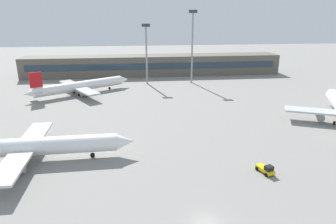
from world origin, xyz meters
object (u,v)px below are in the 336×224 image
Objects in this scene: floodlight_tower_west at (192,42)px; floodlight_tower_east at (146,49)px; baggage_tug_yellow at (266,169)px; airplane_near at (31,147)px; airplane_far at (81,86)px.

floodlight_tower_east is (-18.37, 0.23, -2.61)m from floodlight_tower_west.
baggage_tug_yellow is 0.14× the size of floodlight_tower_west.
floodlight_tower_west is 1.21× the size of floodlight_tower_east.
airplane_near is 1.16× the size of airplane_far.
airplane_near is 79.56m from floodlight_tower_west.
baggage_tug_yellow is at bearing -12.75° from airplane_near.
airplane_near is at bearing -111.25° from floodlight_tower_east.
airplane_near is at bearing -123.92° from floodlight_tower_west.
baggage_tug_yellow is (41.58, -61.03, -2.11)m from airplane_far.
airplane_near reaches higher than airplane_far.
airplane_far is 8.80× the size of baggage_tug_yellow.
floodlight_tower_east is (-17.62, 75.03, 13.00)m from baggage_tug_yellow.
floodlight_tower_east is at bearing 103.21° from baggage_tug_yellow.
floodlight_tower_east is at bearing 30.30° from airplane_far.
airplane_near is 44.15m from baggage_tug_yellow.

